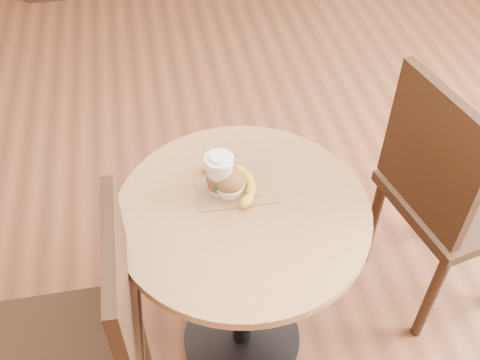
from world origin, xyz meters
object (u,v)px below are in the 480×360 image
Objects in this scene: chair_right at (447,193)px; cafe_table at (242,252)px; coffee_cup at (220,176)px; chair_left at (89,346)px; banana at (233,183)px; muffin at (229,183)px.

cafe_table is at bearing 86.15° from chair_right.
cafe_table is 0.28m from coffee_cup.
chair_left is 0.61m from banana.
cafe_table is 0.24m from banana.
muffin reaches higher than cafe_table.
muffin is 0.44× the size of banana.
cafe_table is at bearing 116.22° from chair_left.
muffin is at bearing 80.90° from chair_right.
chair_right is 4.66× the size of banana.
banana is at bearing 125.11° from chair_left.
chair_right is 10.63× the size of muffin.
chair_left is at bearing -130.30° from coffee_cup.
cafe_table is 3.47× the size of banana.
banana is at bearing 98.02° from cafe_table.
coffee_cup is (-0.79, -0.03, 0.26)m from chair_right.
banana is (-0.75, -0.02, 0.22)m from chair_right.
chair_right reaches higher than cafe_table.
chair_left reaches higher than cafe_table.
coffee_cup is at bearing 167.35° from banana.
banana is at bearing 79.15° from chair_right.
banana reaches higher than cafe_table.
chair_right is at bearing 15.03° from coffee_cup.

